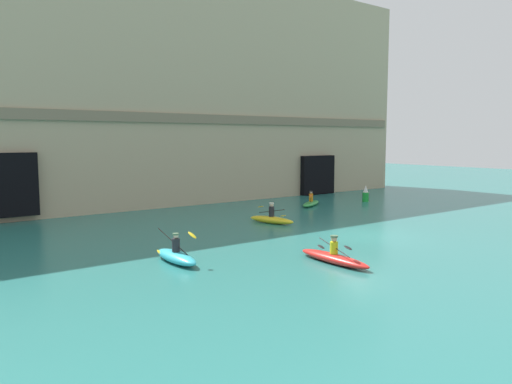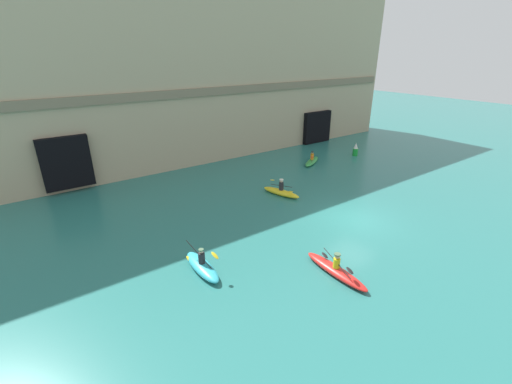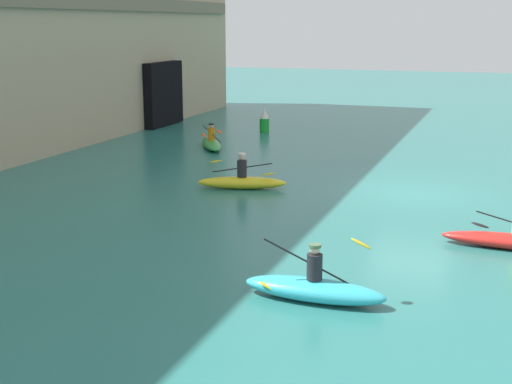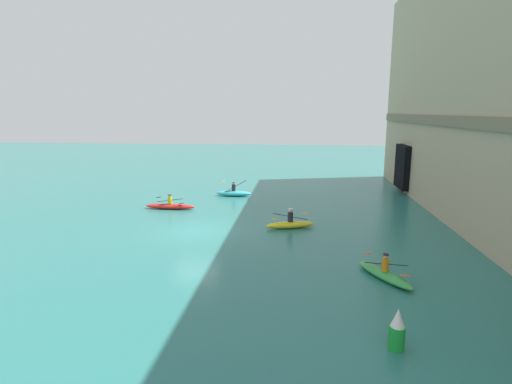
# 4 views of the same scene
# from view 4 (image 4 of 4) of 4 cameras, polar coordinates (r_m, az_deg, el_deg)

# --- Properties ---
(ground_plane) EXTENTS (120.00, 120.00, 0.00)m
(ground_plane) POSITION_cam_4_polar(r_m,az_deg,el_deg) (23.09, -8.60, -5.56)
(ground_plane) COLOR #28706B
(kayak_cyan) EXTENTS (0.82, 2.85, 1.30)m
(kayak_cyan) POSITION_cam_4_polar(r_m,az_deg,el_deg) (32.16, -3.21, -0.13)
(kayak_cyan) COLOR #33B2C6
(kayak_cyan) RESTS_ON ground
(kayak_green) EXTENTS (3.03, 2.16, 1.07)m
(kayak_green) POSITION_cam_4_polar(r_m,az_deg,el_deg) (17.41, 17.92, -11.07)
(kayak_green) COLOR green
(kayak_green) RESTS_ON ground
(kayak_red) EXTENTS (0.72, 3.53, 1.08)m
(kayak_red) POSITION_cam_4_polar(r_m,az_deg,el_deg) (28.52, -12.16, -1.94)
(kayak_red) COLOR red
(kayak_red) RESTS_ON ground
(kayak_yellow) EXTENTS (1.44, 2.96, 1.17)m
(kayak_yellow) POSITION_cam_4_polar(r_m,az_deg,el_deg) (23.46, 4.92, -4.56)
(kayak_yellow) COLOR yellow
(kayak_yellow) RESTS_ON ground
(marker_buoy) EXTENTS (0.47, 0.47, 1.24)m
(marker_buoy) POSITION_cam_4_polar(r_m,az_deg,el_deg) (12.71, 19.51, -18.15)
(marker_buoy) COLOR green
(marker_buoy) RESTS_ON ground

